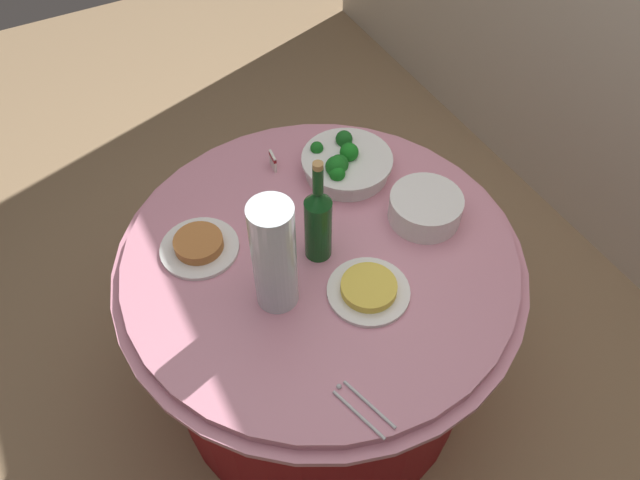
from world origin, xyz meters
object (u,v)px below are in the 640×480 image
at_px(broccoli_bowl, 345,163).
at_px(food_plate_peanuts, 199,246).
at_px(wine_bottle, 319,223).
at_px(serving_tongs, 362,407).
at_px(label_placard_mid, 280,221).
at_px(food_plate_fried_egg, 369,289).
at_px(label_placard_front, 273,160).
at_px(decorative_fruit_vase, 274,259).
at_px(plate_stack, 425,208).

xyz_separation_m(broccoli_bowl, food_plate_peanuts, (0.07, -0.51, -0.02)).
relative_size(wine_bottle, serving_tongs, 2.02).
distance_m(broccoli_bowl, label_placard_mid, 0.30).
bearing_deg(food_plate_fried_egg, food_plate_peanuts, -135.93).
bearing_deg(serving_tongs, food_plate_fried_egg, 146.05).
relative_size(serving_tongs, food_plate_peanuts, 0.75).
relative_size(label_placard_front, label_placard_mid, 1.00).
height_order(broccoli_bowl, food_plate_peanuts, broccoli_bowl).
relative_size(serving_tongs, food_plate_fried_egg, 0.75).
xyz_separation_m(decorative_fruit_vase, food_plate_peanuts, (-0.25, -0.12, -0.14)).
distance_m(wine_bottle, label_placard_mid, 0.17).
bearing_deg(broccoli_bowl, label_placard_front, -124.28).
relative_size(broccoli_bowl, wine_bottle, 0.83).
distance_m(broccoli_bowl, serving_tongs, 0.77).
distance_m(plate_stack, food_plate_peanuts, 0.65).
bearing_deg(label_placard_mid, food_plate_fried_egg, 18.96).
height_order(wine_bottle, decorative_fruit_vase, decorative_fruit_vase).
distance_m(serving_tongs, label_placard_mid, 0.58).
xyz_separation_m(broccoli_bowl, decorative_fruit_vase, (0.32, -0.39, 0.12)).
xyz_separation_m(decorative_fruit_vase, label_placard_front, (-0.45, 0.20, -0.13)).
xyz_separation_m(broccoli_bowl, serving_tongs, (0.69, -0.35, -0.04)).
xyz_separation_m(serving_tongs, label_placard_front, (-0.82, 0.17, 0.03)).
relative_size(plate_stack, food_plate_fried_egg, 0.95).
height_order(plate_stack, food_plate_peanuts, plate_stack).
height_order(wine_bottle, food_plate_fried_egg, wine_bottle).
bearing_deg(food_plate_fried_egg, broccoli_bowl, 157.90).
bearing_deg(food_plate_peanuts, plate_stack, 72.41).
distance_m(decorative_fruit_vase, serving_tongs, 0.40).
height_order(broccoli_bowl, plate_stack, broccoli_bowl).
height_order(plate_stack, serving_tongs, plate_stack).
bearing_deg(serving_tongs, label_placard_front, 168.56).
bearing_deg(serving_tongs, plate_stack, 132.35).
relative_size(food_plate_fried_egg, label_placard_front, 4.00).
distance_m(decorative_fruit_vase, food_plate_peanuts, 0.31).
distance_m(broccoli_bowl, label_placard_front, 0.23).
bearing_deg(wine_bottle, broccoli_bowl, 137.45).
distance_m(food_plate_fried_egg, label_placard_mid, 0.33).
bearing_deg(plate_stack, label_placard_mid, -112.29).
bearing_deg(broccoli_bowl, label_placard_mid, -68.40).
bearing_deg(food_plate_peanuts, food_plate_fried_egg, 44.07).
height_order(broccoli_bowl, serving_tongs, broccoli_bowl).
bearing_deg(label_placard_mid, broccoli_bowl, 111.60).
distance_m(broccoli_bowl, food_plate_peanuts, 0.51).
height_order(broccoli_bowl, decorative_fruit_vase, decorative_fruit_vase).
height_order(food_plate_fried_egg, label_placard_front, label_placard_front).
relative_size(plate_stack, serving_tongs, 1.26).
bearing_deg(label_placard_front, food_plate_peanuts, -58.19).
height_order(plate_stack, label_placard_mid, plate_stack).
bearing_deg(broccoli_bowl, food_plate_peanuts, -81.82).
xyz_separation_m(wine_bottle, serving_tongs, (0.45, -0.13, -0.12)).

